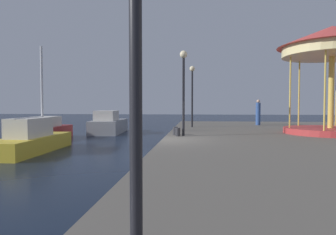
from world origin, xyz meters
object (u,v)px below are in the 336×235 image
object	(u,v)px
sailboat_yellow	(31,140)
motorboat_grey	(109,124)
lamp_post_mid_promenade	(184,77)
bollard_north	(178,132)
person_mid_promenade	(258,113)
bollard_center	(175,131)
motorboat_red	(47,131)
carousel	(332,53)
lamp_post_far_end	(192,85)

from	to	relation	value
sailboat_yellow	motorboat_grey	world-z (taller)	sailboat_yellow
sailboat_yellow	lamp_post_mid_promenade	world-z (taller)	sailboat_yellow
lamp_post_mid_promenade	bollard_north	size ratio (longest dim) A/B	10.16
person_mid_promenade	sailboat_yellow	bearing A→B (deg)	-143.90
bollard_north	bollard_center	xyz separation A→B (m)	(-0.16, 0.57, 0.00)
motorboat_red	carousel	xyz separation A→B (m)	(16.81, -2.97, 4.36)
motorboat_grey	carousel	world-z (taller)	carousel
bollard_center	person_mid_promenade	xyz separation A→B (m)	(5.55, 7.93, 0.69)
carousel	lamp_post_far_end	size ratio (longest dim) A/B	1.35
lamp_post_far_end	motorboat_grey	bearing A→B (deg)	152.51
bollard_center	sailboat_yellow	bearing A→B (deg)	-170.75
lamp_post_far_end	motorboat_red	bearing A→B (deg)	-173.68
motorboat_grey	bollard_center	distance (m)	10.83
motorboat_grey	bollard_north	distance (m)	11.39
carousel	person_mid_promenade	bearing A→B (deg)	109.69
motorboat_red	person_mid_promenade	size ratio (longest dim) A/B	2.16
motorboat_red	lamp_post_mid_promenade	distance (m)	10.91
motorboat_grey	carousel	distance (m)	16.46
lamp_post_far_end	bollard_north	distance (m)	6.55
carousel	bollard_north	size ratio (longest dim) A/B	13.73
sailboat_yellow	motorboat_red	size ratio (longest dim) A/B	1.35
carousel	bollard_center	bearing A→B (deg)	-170.16
motorboat_grey	person_mid_promenade	bearing A→B (deg)	-5.01
motorboat_red	bollard_north	bearing A→B (deg)	-28.39
bollard_north	person_mid_promenade	distance (m)	10.09
motorboat_grey	lamp_post_far_end	bearing A→B (deg)	-27.49
lamp_post_far_end	bollard_center	xyz separation A→B (m)	(-0.73, -5.41, -2.61)
bollard_center	carousel	bearing A→B (deg)	9.84
motorboat_red	person_mid_promenade	bearing A→B (deg)	13.95
bollard_center	motorboat_grey	bearing A→B (deg)	124.20
motorboat_grey	sailboat_yellow	bearing A→B (deg)	-94.42
carousel	lamp_post_mid_promenade	world-z (taller)	carousel
lamp_post_far_end	person_mid_promenade	world-z (taller)	lamp_post_far_end
sailboat_yellow	bollard_north	size ratio (longest dim) A/B	13.78
person_mid_promenade	motorboat_red	bearing A→B (deg)	-166.05
motorboat_red	lamp_post_far_end	bearing A→B (deg)	6.32
sailboat_yellow	lamp_post_mid_promenade	size ratio (longest dim) A/B	1.36
carousel	bollard_north	distance (m)	8.89
lamp_post_mid_promenade	sailboat_yellow	bearing A→B (deg)	-174.47
person_mid_promenade	motorboat_grey	bearing A→B (deg)	174.99
motorboat_red	lamp_post_mid_promenade	size ratio (longest dim) A/B	1.00
bollard_center	bollard_north	bearing A→B (deg)	-74.21
bollard_north	person_mid_promenade	bearing A→B (deg)	57.63
lamp_post_far_end	lamp_post_mid_promenade	bearing A→B (deg)	-93.04
motorboat_red	lamp_post_far_end	distance (m)	10.17
motorboat_grey	motorboat_red	world-z (taller)	motorboat_grey
motorboat_grey	motorboat_red	distance (m)	5.42
bollard_north	lamp_post_far_end	bearing A→B (deg)	84.55
carousel	lamp_post_mid_promenade	xyz separation A→B (m)	(-7.48, -1.78, -1.34)
bollard_north	bollard_center	distance (m)	0.59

